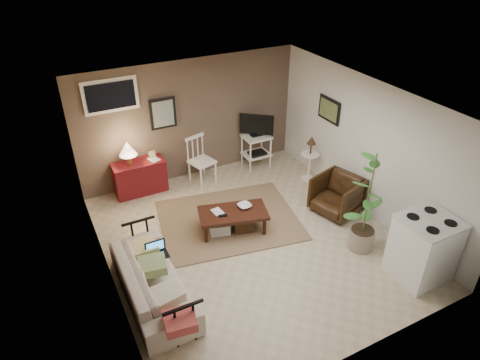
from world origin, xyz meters
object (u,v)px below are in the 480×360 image
sofa (152,276)px  red_console (139,174)px  coffee_table (233,220)px  spindle_chair (201,162)px  armchair (337,194)px  potted_plant (368,200)px  side_table (310,153)px  stove (424,248)px  tv_stand (257,140)px

sofa → red_console: 2.81m
coffee_table → sofa: sofa is taller
spindle_chair → armchair: size_ratio=1.25×
spindle_chair → potted_plant: (1.46, -3.08, 0.48)m
red_console → armchair: (2.96, -2.28, -0.00)m
side_table → stove: (-0.15, -3.03, -0.09)m
sofa → side_table: (3.79, 1.64, 0.22)m
potted_plant → tv_stand: bearing=93.3°
tv_stand → spindle_chair: bearing=-177.6°
armchair → stove: 1.87m
red_console → side_table: red_console is taller
red_console → spindle_chair: red_console is taller
stove → potted_plant: bearing=112.1°
armchair → potted_plant: size_ratio=0.44×
armchair → potted_plant: potted_plant is taller
stove → coffee_table: bearing=132.3°
coffee_table → tv_stand: size_ratio=1.06×
armchair → tv_stand: bearing=175.6°
sofa → stove: bearing=-110.9°
tv_stand → side_table: bearing=-54.9°
sofa → tv_stand: tv_stand is taller
coffee_table → stove: size_ratio=1.23×
armchair → potted_plant: 1.17m
tv_stand → stove: tv_stand is taller
tv_stand → armchair: size_ratio=1.53×
tv_stand → potted_plant: (0.18, -3.14, 0.31)m
tv_stand → sofa: bearing=-140.0°
spindle_chair → tv_stand: size_ratio=0.82×
spindle_chair → armchair: 2.72m
sofa → tv_stand: (3.11, 2.61, 0.24)m
sofa → spindle_chair: spindle_chair is taller
side_table → armchair: side_table is taller
coffee_table → stove: 2.98m
red_console → potted_plant: potted_plant is taller
side_table → sofa: bearing=-156.6°
side_table → stove: size_ratio=0.95×
side_table → armchair: bearing=-101.2°
sofa → armchair: (3.56, 0.47, 0.00)m
spindle_chair → coffee_table: bearing=-96.0°
armchair → stove: (0.08, -1.86, 0.12)m
coffee_table → potted_plant: size_ratio=0.71×
red_console → side_table: 3.38m
side_table → red_console: bearing=160.9°
potted_plant → stove: (0.35, -0.87, -0.43)m
side_table → stove: 3.04m
red_console → potted_plant: (2.69, -3.27, 0.54)m
sofa → armchair: 3.59m
red_console → spindle_chair: 1.24m
red_console → coffee_table: bearing=-61.8°
coffee_table → tv_stand: (1.47, 1.81, 0.39)m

